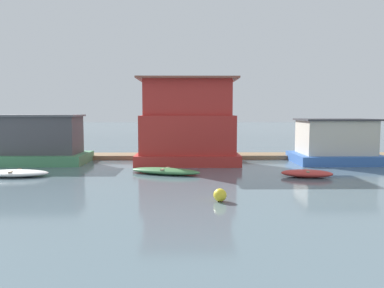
{
  "coord_description": "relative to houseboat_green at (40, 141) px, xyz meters",
  "views": [
    {
      "loc": [
        -0.27,
        -24.23,
        3.41
      ],
      "look_at": [
        0.0,
        -1.0,
        1.4
      ],
      "focal_mm": 35.0,
      "sensor_mm": 36.0,
      "label": 1
    }
  ],
  "objects": [
    {
      "name": "ground_plane",
      "position": [
        10.02,
        -0.49,
        -1.46
      ],
      "size": [
        200.0,
        200.0,
        0.0
      ],
      "primitive_type": "plane",
      "color": "slate"
    },
    {
      "name": "dock_walkway",
      "position": [
        10.02,
        2.65,
        -1.31
      ],
      "size": [
        33.8,
        2.19,
        0.3
      ],
      "primitive_type": "cube",
      "color": "#846B4C",
      "rests_on": "ground_plane"
    },
    {
      "name": "houseboat_green",
      "position": [
        0.0,
        0.0,
        0.0
      ],
      "size": [
        6.12,
        3.72,
        3.22
      ],
      "color": "#4C9360",
      "rests_on": "ground_plane"
    },
    {
      "name": "houseboat_red",
      "position": [
        9.75,
        -0.35,
        1.09
      ],
      "size": [
        6.64,
        3.73,
        5.57
      ],
      "color": "red",
      "rests_on": "ground_plane"
    },
    {
      "name": "houseboat_blue",
      "position": [
        19.61,
        0.07,
        -0.11
      ],
      "size": [
        5.51,
        4.11,
        2.94
      ],
      "color": "#3866B7",
      "rests_on": "ground_plane"
    },
    {
      "name": "dinghy_white",
      "position": [
        0.64,
        -5.1,
        -1.28
      ],
      "size": [
        3.51,
        1.48,
        0.35
      ],
      "color": "white",
      "rests_on": "ground_plane"
    },
    {
      "name": "dinghy_green",
      "position": [
        8.53,
        -4.48,
        -1.28
      ],
      "size": [
        4.17,
        2.48,
        0.35
      ],
      "color": "#47844C",
      "rests_on": "ground_plane"
    },
    {
      "name": "dinghy_red",
      "position": [
        15.97,
        -5.49,
        -1.26
      ],
      "size": [
        2.8,
        1.65,
        0.39
      ],
      "color": "red",
      "rests_on": "ground_plane"
    },
    {
      "name": "buoy_yellow",
      "position": [
        10.98,
        -10.75,
        -1.21
      ],
      "size": [
        0.5,
        0.5,
        0.5
      ],
      "primitive_type": "sphere",
      "color": "yellow",
      "rests_on": "ground_plane"
    }
  ]
}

